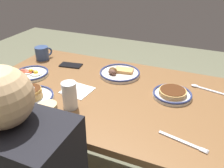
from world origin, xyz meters
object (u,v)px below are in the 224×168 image
(coffee_mug, at_px, (42,53))
(fork_near, at_px, (183,142))
(plate_center_pancakes, at_px, (31,95))
(plate_far_side, at_px, (32,74))
(plate_far_companion, at_px, (172,94))
(plate_near_main, at_px, (119,73))
(paper_napkin, at_px, (77,90))
(drinking_glass, at_px, (70,97))
(cell_phone, at_px, (71,65))
(tea_spoon, at_px, (204,88))

(coffee_mug, relative_size, fork_near, 0.58)
(plate_center_pancakes, distance_m, plate_far_side, 0.28)
(plate_center_pancakes, distance_m, plate_far_companion, 0.72)
(plate_near_main, relative_size, paper_napkin, 1.64)
(plate_center_pancakes, height_order, fork_near, plate_center_pancakes)
(plate_near_main, relative_size, plate_far_companion, 1.22)
(plate_far_companion, relative_size, drinking_glass, 1.50)
(plate_far_companion, distance_m, fork_near, 0.34)
(paper_napkin, relative_size, fork_near, 0.75)
(cell_phone, bearing_deg, plate_far_companion, 161.11)
(cell_phone, height_order, paper_napkin, cell_phone)
(plate_near_main, bearing_deg, plate_far_side, 23.52)
(plate_far_side, bearing_deg, plate_far_companion, -173.96)
(plate_far_companion, height_order, fork_near, plate_far_companion)
(coffee_mug, relative_size, cell_phone, 0.80)
(plate_near_main, height_order, drinking_glass, drinking_glass)
(plate_near_main, xyz_separation_m, drinking_glass, (0.09, 0.42, 0.05))
(plate_center_pancakes, bearing_deg, drinking_glass, -175.41)
(paper_napkin, bearing_deg, coffee_mug, -33.10)
(cell_phone, bearing_deg, fork_near, 141.63)
(plate_center_pancakes, xyz_separation_m, paper_napkin, (-0.17, -0.17, -0.02))
(plate_near_main, height_order, plate_far_side, plate_near_main)
(plate_far_side, xyz_separation_m, cell_phone, (-0.14, -0.21, -0.01))
(paper_napkin, bearing_deg, plate_near_main, -117.89)
(plate_far_companion, xyz_separation_m, coffee_mug, (0.93, -0.15, 0.03))
(plate_center_pancakes, bearing_deg, coffee_mug, -59.11)
(plate_far_companion, relative_size, tea_spoon, 1.06)
(plate_far_companion, height_order, cell_phone, plate_far_companion)
(plate_near_main, bearing_deg, tea_spoon, -177.80)
(coffee_mug, bearing_deg, tea_spoon, 179.71)
(plate_far_companion, bearing_deg, plate_near_main, -20.10)
(plate_near_main, distance_m, plate_far_side, 0.53)
(cell_phone, xyz_separation_m, paper_napkin, (-0.20, 0.27, -0.00))
(plate_center_pancakes, xyz_separation_m, coffee_mug, (0.27, -0.46, 0.02))
(plate_far_companion, distance_m, paper_napkin, 0.50)
(plate_near_main, relative_size, coffee_mug, 2.14)
(tea_spoon, bearing_deg, plate_far_side, 13.34)
(tea_spoon, bearing_deg, paper_napkin, 24.34)
(plate_far_side, distance_m, fork_near, 0.96)
(coffee_mug, xyz_separation_m, paper_napkin, (-0.45, 0.29, -0.04))
(fork_near, bearing_deg, drinking_glass, -3.97)
(plate_near_main, distance_m, drinking_glass, 0.43)
(plate_far_side, distance_m, tea_spoon, 1.01)
(paper_napkin, height_order, tea_spoon, tea_spoon)
(plate_far_side, distance_m, paper_napkin, 0.35)
(coffee_mug, height_order, drinking_glass, drinking_glass)
(plate_far_side, xyz_separation_m, tea_spoon, (-0.98, -0.23, -0.01))
(fork_near, bearing_deg, plate_center_pancakes, -1.46)
(coffee_mug, height_order, tea_spoon, coffee_mug)
(plate_center_pancakes, relative_size, plate_far_companion, 1.13)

